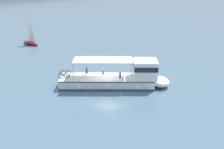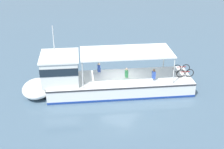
{
  "view_description": "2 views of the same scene",
  "coord_description": "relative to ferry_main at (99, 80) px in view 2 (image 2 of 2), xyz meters",
  "views": [
    {
      "loc": [
        -24.12,
        -18.25,
        11.82
      ],
      "look_at": [
        0.42,
        -0.45,
        1.4
      ],
      "focal_mm": 44.37,
      "sensor_mm": 36.0,
      "label": 1
    },
    {
      "loc": [
        18.42,
        9.65,
        11.34
      ],
      "look_at": [
        0.42,
        -0.45,
        1.4
      ],
      "focal_mm": 49.05,
      "sensor_mm": 36.0,
      "label": 2
    }
  ],
  "objects": [
    {
      "name": "ground_plane",
      "position": [
        -1.01,
        1.28,
        -1.02
      ],
      "size": [
        400.0,
        400.0,
        0.0
      ],
      "primitive_type": "plane",
      "color": "slate"
    },
    {
      "name": "ferry_main",
      "position": [
        0.0,
        0.0,
        0.0
      ],
      "size": [
        9.91,
        12.14,
        5.32
      ],
      "color": "white",
      "rests_on": "ground"
    }
  ]
}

